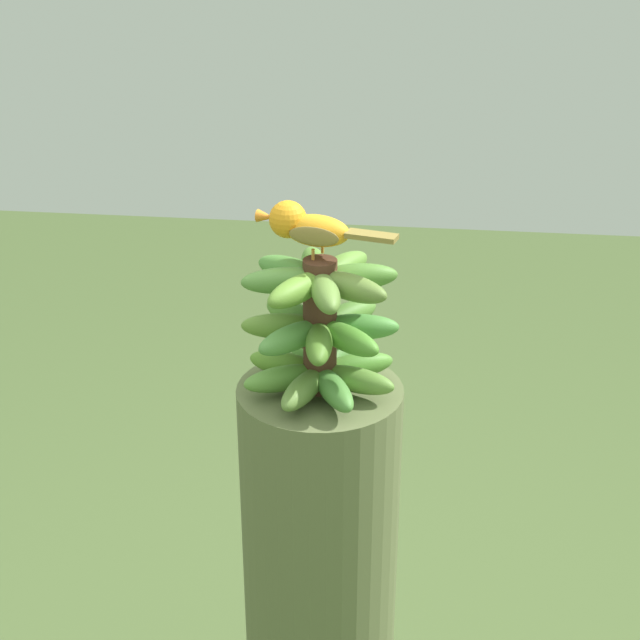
{
  "coord_description": "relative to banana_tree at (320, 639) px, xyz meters",
  "views": [
    {
      "loc": [
        1.33,
        0.17,
        1.82
      ],
      "look_at": [
        0.0,
        0.0,
        1.21
      ],
      "focal_mm": 51.9,
      "sensor_mm": 36.0,
      "label": 1
    }
  ],
  "objects": [
    {
      "name": "perched_bird",
      "position": [
        -0.02,
        -0.02,
        0.82
      ],
      "size": [
        0.09,
        0.23,
        0.08
      ],
      "color": "#C68933",
      "rests_on": "banana_bunch"
    },
    {
      "name": "banana_bunch",
      "position": [
        -0.0,
        -0.0,
        0.65
      ],
      "size": [
        0.26,
        0.26,
        0.23
      ],
      "color": "#4C2D1E",
      "rests_on": "banana_tree"
    },
    {
      "name": "banana_tree",
      "position": [
        0.0,
        0.0,
        0.0
      ],
      "size": [
        0.28,
        0.28,
        1.08
      ],
      "primitive_type": "cylinder",
      "color": "#5B663D",
      "rests_on": "ground"
    }
  ]
}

